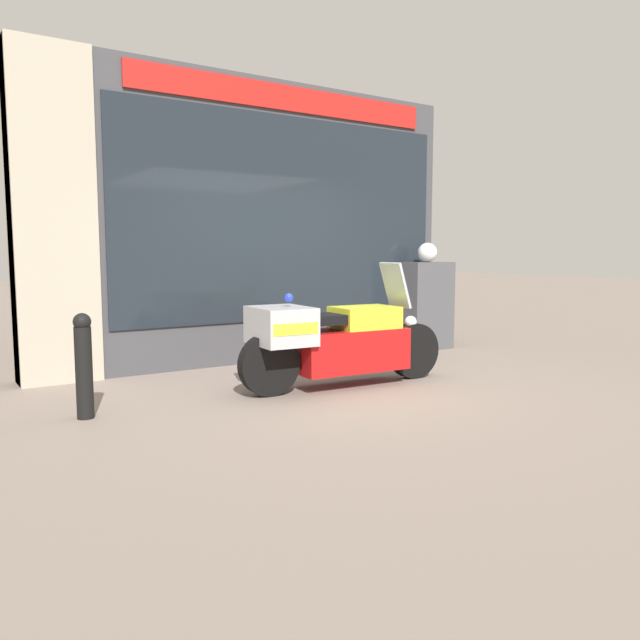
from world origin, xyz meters
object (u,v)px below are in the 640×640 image
at_px(paramedic_motorcycle, 335,339).
at_px(white_helmet, 427,252).
at_px(utility_cabinet, 426,306).
at_px(street_bollard, 84,364).

relative_size(paramedic_motorcycle, white_helmet, 8.61).
bearing_deg(utility_cabinet, white_helmet, -95.52).
bearing_deg(paramedic_motorcycle, white_helmet, 32.48).
distance_m(paramedic_motorcycle, street_bollard, 2.53).
xyz_separation_m(utility_cabinet, white_helmet, (-0.00, -0.01, 0.79)).
xyz_separation_m(paramedic_motorcycle, utility_cabinet, (2.70, 1.49, 0.13)).
distance_m(paramedic_motorcycle, utility_cabinet, 3.09).
xyz_separation_m(utility_cabinet, street_bollard, (-5.23, -1.31, -0.17)).
height_order(paramedic_motorcycle, street_bollard, paramedic_motorcycle).
distance_m(white_helmet, street_bollard, 5.47).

